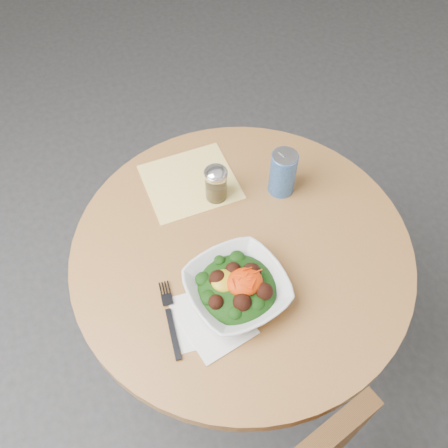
# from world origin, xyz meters

# --- Properties ---
(ground) EXTENTS (6.00, 6.00, 0.00)m
(ground) POSITION_xyz_m (0.00, 0.00, 0.00)
(ground) COLOR #303133
(ground) RESTS_ON ground
(table) EXTENTS (0.90, 0.90, 0.75)m
(table) POSITION_xyz_m (0.00, 0.00, 0.55)
(table) COLOR black
(table) RESTS_ON ground
(cloth_napkin) EXTENTS (0.26, 0.24, 0.00)m
(cloth_napkin) POSITION_xyz_m (-0.06, 0.26, 0.75)
(cloth_napkin) COLOR yellow
(cloth_napkin) RESTS_ON table
(paper_napkins) EXTENTS (0.19, 0.20, 0.00)m
(paper_napkins) POSITION_xyz_m (-0.15, -0.17, 0.75)
(paper_napkins) COLOR white
(paper_napkins) RESTS_ON table
(salad_bowl) EXTENTS (0.28, 0.28, 0.09)m
(salad_bowl) POSITION_xyz_m (-0.06, -0.12, 0.78)
(salad_bowl) COLOR silver
(salad_bowl) RESTS_ON table
(fork) EXTENTS (0.04, 0.21, 0.00)m
(fork) POSITION_xyz_m (-0.23, -0.13, 0.76)
(fork) COLOR black
(fork) RESTS_ON table
(spice_shaker) EXTENTS (0.06, 0.06, 0.11)m
(spice_shaker) POSITION_xyz_m (-0.01, 0.18, 0.81)
(spice_shaker) COLOR silver
(spice_shaker) RESTS_ON table
(beverage_can) EXTENTS (0.07, 0.07, 0.14)m
(beverage_can) POSITION_xyz_m (0.18, 0.15, 0.82)
(beverage_can) COLOR navy
(beverage_can) RESTS_ON table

